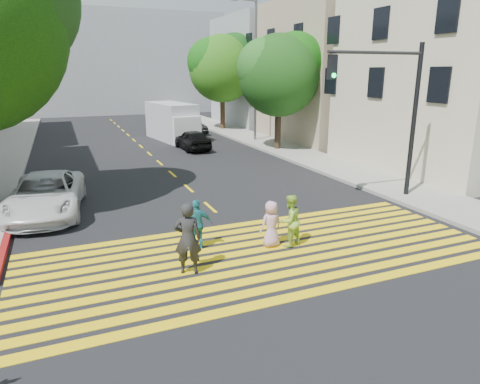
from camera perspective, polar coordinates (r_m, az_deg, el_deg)
ground at (r=11.42m, az=5.90°, el=-10.61°), size 120.00×120.00×0.00m
sidewalk_left at (r=31.54m, az=-28.82°, el=4.77°), size 3.00×40.00×0.15m
sidewalk_right at (r=27.92m, az=6.68°, el=5.43°), size 3.00×60.00×0.15m
curb_red at (r=15.87m, az=-28.39°, el=-4.47°), size 0.20×8.00×0.16m
crosswalk at (r=12.44m, az=3.09°, el=-8.21°), size 13.40×5.30×0.01m
lane_line at (r=32.23m, az=-13.53°, el=6.36°), size 0.12×34.40×0.01m
building_right_cream at (r=26.19m, az=27.98°, el=13.91°), size 10.00×10.00×10.00m
building_right_tan at (r=34.34m, az=13.44°, el=15.31°), size 10.00×10.00×10.00m
building_right_grey at (r=43.76m, az=4.73°, el=15.70°), size 10.00×10.00×10.00m
backdrop_block at (r=57.16m, az=-18.35°, el=16.01°), size 30.00×8.00×12.00m
tree_right_near at (r=28.09m, az=5.37°, el=15.75°), size 6.72×6.47×7.48m
tree_right_far at (r=38.19m, az=-2.30°, el=16.57°), size 7.01×6.67×8.24m
pedestrian_man at (r=11.04m, az=-6.99°, el=-6.17°), size 0.81×0.66×1.91m
pedestrian_woman at (r=12.77m, az=6.64°, el=-3.83°), size 0.91×0.79×1.59m
pedestrian_child at (r=12.72m, az=4.17°, el=-4.27°), size 0.74×0.53×1.41m
pedestrian_extra at (r=12.56m, az=-5.72°, el=-4.32°), size 0.94×0.53×1.51m
white_sedan at (r=17.06m, az=-24.47°, el=-0.35°), size 3.03×5.52×1.47m
dark_car_near at (r=28.75m, az=-6.35°, el=6.94°), size 1.71×3.99×1.34m
silver_car at (r=38.47m, az=-9.48°, el=9.04°), size 1.85×4.52×1.31m
dark_car_parked at (r=36.16m, az=-6.49°, el=8.66°), size 1.88×3.88×1.23m
white_van at (r=33.10m, az=-8.90°, el=9.12°), size 2.96×6.07×2.75m
traffic_signal at (r=17.68m, az=19.67°, el=11.35°), size 4.18×0.39×6.12m
street_lamp at (r=31.60m, az=1.79°, el=16.96°), size 2.22×0.74×9.91m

